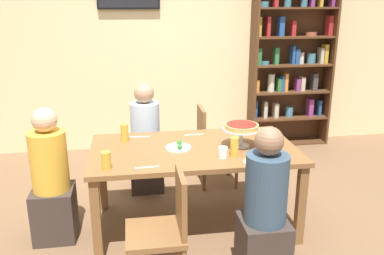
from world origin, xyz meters
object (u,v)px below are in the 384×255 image
(chair_near_left, at_px, (165,226))
(salad_plate_near_diner, at_px, (178,147))
(beer_glass_amber_spare, at_px, (234,147))
(beer_glass_amber_tall, at_px, (124,133))
(beer_glass_amber_short, at_px, (106,161))
(bookshelf, at_px, (291,63))
(cutlery_fork_near, at_px, (194,135))
(cutlery_knife_near, at_px, (147,167))
(salad_plate_far_diner, at_px, (259,161))
(water_glass_clear_near, at_px, (223,152))
(deep_dish_pizza_stand, at_px, (241,128))
(dining_table, at_px, (194,156))
(diner_head_west, at_px, (52,185))
(diner_near_right, at_px, (265,215))
(cutlery_fork_far, at_px, (140,137))
(chair_far_right, at_px, (211,142))
(diner_far_left, at_px, (146,145))

(chair_near_left, distance_m, salad_plate_near_diner, 0.87)
(beer_glass_amber_spare, bearing_deg, beer_glass_amber_tall, 150.72)
(beer_glass_amber_short, height_order, beer_glass_amber_spare, beer_glass_amber_spare)
(bookshelf, xyz_separation_m, cutlery_fork_near, (-1.59, -1.67, -0.39))
(beer_glass_amber_short, xyz_separation_m, cutlery_knife_near, (0.30, -0.02, -0.07))
(salad_plate_far_diner, relative_size, water_glass_clear_near, 2.74)
(deep_dish_pizza_stand, distance_m, salad_plate_far_diner, 0.42)
(dining_table, bearing_deg, diner_head_west, -178.71)
(diner_near_right, bearing_deg, salad_plate_far_diner, -9.62)
(diner_head_west, xyz_separation_m, cutlery_fork_far, (0.75, 0.38, 0.25))
(bookshelf, relative_size, cutlery_knife_near, 12.29)
(bookshelf, distance_m, cutlery_knife_near, 3.18)
(bookshelf, height_order, chair_far_right, bookshelf)
(dining_table, bearing_deg, beer_glass_amber_short, -153.56)
(deep_dish_pizza_stand, bearing_deg, cutlery_fork_near, 133.29)
(cutlery_fork_near, distance_m, cutlery_fork_far, 0.50)
(chair_near_left, xyz_separation_m, deep_dish_pizza_stand, (0.73, 0.78, 0.42))
(beer_glass_amber_tall, bearing_deg, water_glass_clear_near, -33.33)
(dining_table, relative_size, water_glass_clear_near, 19.47)
(bookshelf, height_order, water_glass_clear_near, bookshelf)
(water_glass_clear_near, bearing_deg, diner_head_west, 170.33)
(dining_table, xyz_separation_m, cutlery_fork_near, (0.06, 0.34, 0.08))
(water_glass_clear_near, height_order, cutlery_fork_far, water_glass_clear_near)
(chair_far_right, xyz_separation_m, beer_glass_amber_tall, (-0.91, -0.58, 0.34))
(salad_plate_near_diner, bearing_deg, beer_glass_amber_tall, 151.09)
(chair_near_left, relative_size, deep_dish_pizza_stand, 2.69)
(cutlery_knife_near, xyz_separation_m, cutlery_fork_far, (-0.03, 0.73, 0.00))
(dining_table, xyz_separation_m, chair_near_left, (-0.32, -0.81, -0.17))
(salad_plate_near_diner, bearing_deg, dining_table, 0.57)
(deep_dish_pizza_stand, distance_m, beer_glass_amber_spare, 0.26)
(diner_far_left, distance_m, cutlery_fork_near, 0.69)
(diner_far_left, bearing_deg, beer_glass_amber_tall, -20.13)
(bookshelf, bearing_deg, beer_glass_amber_spare, -120.97)
(diner_near_right, height_order, cutlery_fork_far, diner_near_right)
(salad_plate_near_diner, bearing_deg, cutlery_knife_near, -127.21)
(bookshelf, distance_m, salad_plate_near_diner, 2.71)
(diner_head_west, height_order, chair_near_left, diner_head_west)
(dining_table, distance_m, salad_plate_near_diner, 0.16)
(diner_head_west, relative_size, salad_plate_near_diner, 5.20)
(chair_far_right, height_order, water_glass_clear_near, chair_far_right)
(salad_plate_far_diner, xyz_separation_m, beer_glass_amber_tall, (-1.03, 0.67, 0.06))
(diner_far_left, distance_m, cutlery_fork_far, 0.52)
(chair_far_right, xyz_separation_m, salad_plate_near_diner, (-0.45, -0.83, 0.27))
(bookshelf, distance_m, beer_glass_amber_short, 3.36)
(beer_glass_amber_tall, bearing_deg, deep_dish_pizza_stand, -15.77)
(diner_head_west, bearing_deg, deep_dish_pizza_stand, -0.16)
(chair_far_right, relative_size, deep_dish_pizza_stand, 2.69)
(bookshelf, height_order, beer_glass_amber_spare, bookshelf)
(cutlery_fork_near, bearing_deg, diner_head_west, 13.74)
(dining_table, height_order, deep_dish_pizza_stand, deep_dish_pizza_stand)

